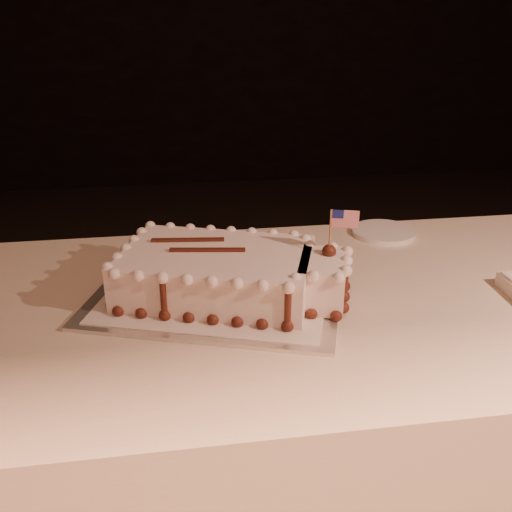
{
  "coord_description": "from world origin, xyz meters",
  "views": [
    {
      "loc": [
        -0.19,
        -0.4,
        1.3
      ],
      "look_at": [
        -0.03,
        0.63,
        0.83
      ],
      "focal_mm": 40.0,
      "sensor_mm": 36.0,
      "label": 1
    }
  ],
  "objects": [
    {
      "name": "side_plate",
      "position": [
        0.35,
        0.91,
        0.76
      ],
      "size": [
        0.16,
        0.16,
        0.01
      ],
      "primitive_type": "cylinder",
      "color": "white",
      "rests_on": "banquet_table"
    },
    {
      "name": "banquet_table",
      "position": [
        0.0,
        0.6,
        0.38
      ],
      "size": [
        2.4,
        0.8,
        0.75
      ],
      "primitive_type": "cube",
      "color": "beige",
      "rests_on": "ground"
    },
    {
      "name": "doily",
      "position": [
        -0.11,
        0.63,
        0.76
      ],
      "size": [
        0.53,
        0.46,
        0.0
      ],
      "primitive_type": "cube",
      "rotation": [
        0.0,
        0.0,
        -0.32
      ],
      "color": "silver",
      "rests_on": "cake_board"
    },
    {
      "name": "cake_board",
      "position": [
        -0.11,
        0.63,
        0.75
      ],
      "size": [
        0.59,
        0.51,
        0.01
      ],
      "primitive_type": "cube",
      "rotation": [
        0.0,
        0.0,
        -0.32
      ],
      "color": "silver",
      "rests_on": "banquet_table"
    },
    {
      "name": "sheet_cake",
      "position": [
        -0.09,
        0.62,
        0.8
      ],
      "size": [
        0.49,
        0.37,
        0.19
      ],
      "color": "white",
      "rests_on": "doily"
    }
  ]
}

